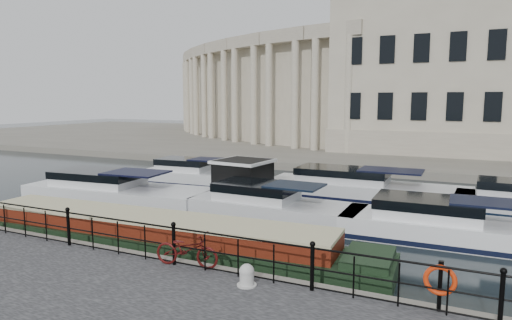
{
  "coord_description": "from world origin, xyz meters",
  "views": [
    {
      "loc": [
        7.26,
        -12.27,
        5.11
      ],
      "look_at": [
        0.5,
        2.0,
        3.0
      ],
      "focal_mm": 32.0,
      "sensor_mm": 36.0,
      "label": 1
    }
  ],
  "objects_px": {
    "bicycle": "(187,249)",
    "harbour_hut": "(243,183)",
    "life_ring_post": "(440,281)",
    "narrowboat": "(149,239)",
    "mooring_bollard": "(247,275)"
  },
  "relations": [
    {
      "from": "bicycle",
      "to": "life_ring_post",
      "type": "distance_m",
      "value": 6.44
    },
    {
      "from": "bicycle",
      "to": "mooring_bollard",
      "type": "relative_size",
      "value": 3.33
    },
    {
      "from": "life_ring_post",
      "to": "narrowboat",
      "type": "height_order",
      "value": "life_ring_post"
    },
    {
      "from": "bicycle",
      "to": "narrowboat",
      "type": "distance_m",
      "value": 3.63
    },
    {
      "from": "bicycle",
      "to": "harbour_hut",
      "type": "distance_m",
      "value": 10.47
    },
    {
      "from": "life_ring_post",
      "to": "narrowboat",
      "type": "relative_size",
      "value": 0.07
    },
    {
      "from": "bicycle",
      "to": "life_ring_post",
      "type": "xyz_separation_m",
      "value": [
        6.43,
        0.04,
        0.22
      ]
    },
    {
      "from": "narrowboat",
      "to": "harbour_hut",
      "type": "xyz_separation_m",
      "value": [
        -0.39,
        7.89,
        0.59
      ]
    },
    {
      "from": "life_ring_post",
      "to": "narrowboat",
      "type": "xyz_separation_m",
      "value": [
        -9.36,
        1.99,
        -0.89
      ]
    },
    {
      "from": "harbour_hut",
      "to": "bicycle",
      "type": "bearing_deg",
      "value": -65.66
    },
    {
      "from": "narrowboat",
      "to": "bicycle",
      "type": "bearing_deg",
      "value": -37.72
    },
    {
      "from": "life_ring_post",
      "to": "harbour_hut",
      "type": "distance_m",
      "value": 13.89
    },
    {
      "from": "narrowboat",
      "to": "harbour_hut",
      "type": "bearing_deg",
      "value": 89.91
    },
    {
      "from": "mooring_bollard",
      "to": "narrowboat",
      "type": "xyz_separation_m",
      "value": [
        -4.99,
        2.5,
        -0.44
      ]
    },
    {
      "from": "life_ring_post",
      "to": "bicycle",
      "type": "bearing_deg",
      "value": -179.61
    }
  ]
}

